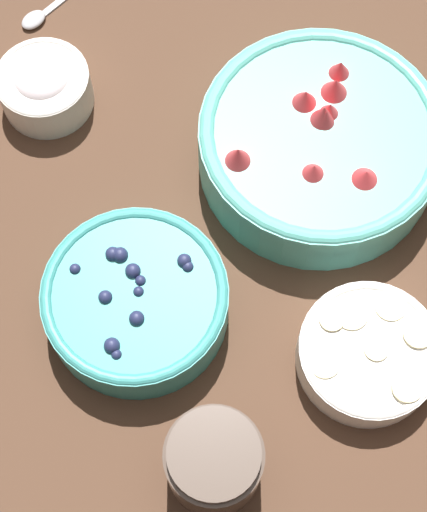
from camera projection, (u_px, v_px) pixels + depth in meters
name	position (u px, v px, depth m)	size (l,w,h in m)	color
ground_plane	(227.00, 200.00, 0.93)	(4.00, 4.00, 0.00)	#4C3323
bowl_strawberries	(320.00, 143.00, 0.91)	(0.26, 0.26, 0.09)	#56B7A8
bowl_blueberries	(136.00, 300.00, 0.85)	(0.19, 0.19, 0.07)	teal
bowl_bananas	(368.00, 353.00, 0.84)	(0.14, 0.14, 0.05)	white
bowl_cream	(44.00, 85.00, 0.95)	(0.10, 0.10, 0.06)	silver
jar_chocolate	(214.00, 463.00, 0.78)	(0.09, 0.09, 0.10)	#4C3D33
spoon	(50.00, 8.00, 1.02)	(0.09, 0.13, 0.01)	#B2B2B7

